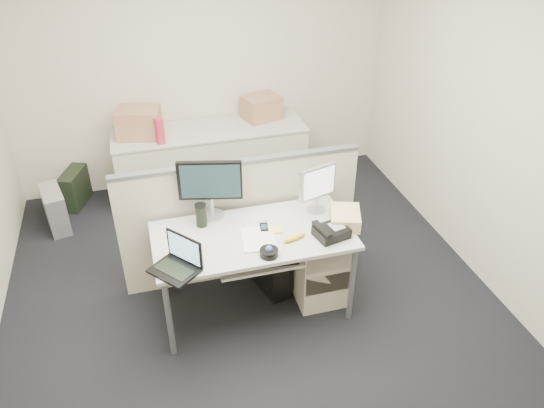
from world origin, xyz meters
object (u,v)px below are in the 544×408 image
object	(u,v)px
desk	(253,241)
monitor_main	(211,190)
laptop	(173,258)
desk_phone	(331,232)

from	to	relation	value
desk	monitor_main	distance (m)	0.51
desk	monitor_main	bearing A→B (deg)	128.00
desk	laptop	bearing A→B (deg)	-155.70
monitor_main	desk	bearing A→B (deg)	-38.64
desk	desk_phone	bearing A→B (deg)	-17.84
desk	laptop	distance (m)	0.70
desk	monitor_main	size ratio (longest dim) A/B	3.06
laptop	monitor_main	bearing A→B (deg)	108.88
monitor_main	desk_phone	xyz separation A→B (m)	(0.81, -0.50, -0.21)
desk	desk_phone	world-z (taller)	desk_phone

